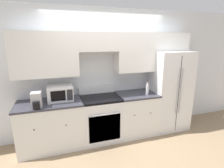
% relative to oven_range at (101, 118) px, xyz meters
% --- Properties ---
extents(ground_plane, '(12.00, 12.00, 0.00)m').
position_rel_oven_range_xyz_m(ground_plane, '(0.24, -0.31, -0.45)').
color(ground_plane, '#937A5B').
extents(wall_back, '(8.00, 0.39, 2.60)m').
position_rel_oven_range_xyz_m(wall_back, '(0.25, 0.27, 1.03)').
color(wall_back, silver).
rests_on(wall_back, ground_plane).
extents(lower_cabinets_left, '(1.16, 0.64, 0.89)m').
position_rel_oven_range_xyz_m(lower_cabinets_left, '(-0.95, -0.00, -0.00)').
color(lower_cabinets_left, white).
rests_on(lower_cabinets_left, ground_plane).
extents(lower_cabinets_right, '(0.82, 0.64, 0.89)m').
position_rel_oven_range_xyz_m(lower_cabinets_right, '(0.78, -0.00, -0.00)').
color(lower_cabinets_right, white).
rests_on(lower_cabinets_right, ground_plane).
extents(oven_range, '(0.76, 0.65, 1.05)m').
position_rel_oven_range_xyz_m(oven_range, '(0.00, 0.00, 0.00)').
color(oven_range, white).
rests_on(oven_range, ground_plane).
extents(refrigerator, '(0.82, 0.79, 1.75)m').
position_rel_oven_range_xyz_m(refrigerator, '(1.59, 0.07, 0.42)').
color(refrigerator, white).
rests_on(refrigerator, ground_plane).
extents(microwave, '(0.45, 0.37, 0.28)m').
position_rel_oven_range_xyz_m(microwave, '(-0.75, 0.08, 0.58)').
color(microwave, white).
rests_on(microwave, lower_cabinets_left).
extents(bottle, '(0.06, 0.06, 0.30)m').
position_rel_oven_range_xyz_m(bottle, '(0.94, -0.14, 0.56)').
color(bottle, silver).
rests_on(bottle, lower_cabinets_right).
extents(paper_towel_holder, '(0.16, 0.25, 0.26)m').
position_rel_oven_range_xyz_m(paper_towel_holder, '(-1.14, -0.17, 0.56)').
color(paper_towel_holder, '#B7B7BC').
rests_on(paper_towel_holder, lower_cabinets_left).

